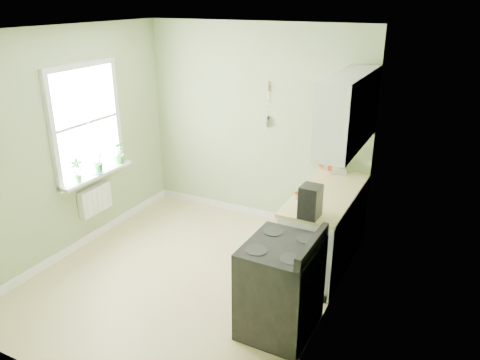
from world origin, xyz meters
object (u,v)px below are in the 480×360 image
at_px(stove, 281,287).
at_px(coffee_maker, 310,202).
at_px(kettle, 326,162).
at_px(stand_mixer, 341,159).

distance_m(stove, coffee_maker, 0.90).
bearing_deg(stove, coffee_maker, 87.36).
xyz_separation_m(stove, coffee_maker, (0.03, 0.66, 0.61)).
bearing_deg(coffee_maker, kettle, 100.31).
bearing_deg(coffee_maker, stove, -92.64).
distance_m(stand_mixer, kettle, 0.19).
height_order(stove, stand_mixer, stand_mixer).
relative_size(stove, coffee_maker, 3.06).
relative_size(kettle, coffee_maker, 0.58).
bearing_deg(stand_mixer, coffee_maker, -86.93).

